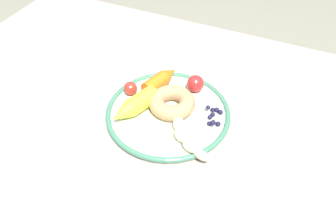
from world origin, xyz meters
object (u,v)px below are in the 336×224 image
Objects in this scene: carrot_yellow at (134,106)px; dining_table at (150,141)px; plate at (168,113)px; banana at (185,134)px; tomato_near at (195,84)px; tomato_mid at (131,88)px; donut at (172,103)px; carrot_orange at (161,80)px; blueberry_pile at (214,116)px.

dining_table is at bearing -157.87° from carrot_yellow.
dining_table is 9.63× the size of carrot_yellow.
dining_table is 0.11m from plate.
plate is at bearing -41.54° from banana.
tomato_near is at bearing -120.00° from dining_table.
plate is at bearing 168.82° from tomato_mid.
banana is 2.96× the size of tomato_near.
tomato_mid reaches higher than banana.
tomato_mid is (0.07, -0.04, 0.12)m from dining_table.
plate is 2.68× the size of donut.
blueberry_pile is at bearing 160.63° from carrot_orange.
dining_table is at bearing 148.19° from tomato_mid.
plate is 0.11m from tomato_mid.
dining_table is 0.18m from tomato_near.
tomato_mid is at bearing 46.69° from carrot_orange.
plate is 8.75× the size of tomato_mid.
carrot_yellow is at bearing 82.26° from carrot_orange.
carrot_yellow is 0.16m from tomato_near.
dining_table is at bearing 98.39° from carrot_orange.
plate is 0.09m from banana.
banana is at bearing 130.95° from carrot_orange.
carrot_orange is at bearing -97.74° from carrot_yellow.
tomato_mid is (0.17, -0.08, 0.00)m from banana.
blueberry_pile is (-0.10, -0.01, -0.01)m from donut.
banana is 0.09m from donut.
plate is at bearing 13.45° from blueberry_pile.
carrot_orange is at bearing -48.33° from donut.
carrot_yellow is at bearing 125.26° from tomato_mid.
carrot_yellow is at bearing 33.96° from donut.
tomato_mid is at bearing -11.18° from plate.
dining_table is 11.65× the size of donut.
donut is at bearing 131.67° from carrot_orange.
plate is at bearing 77.53° from donut.
dining_table is at bearing 18.07° from blueberry_pile.
banana is 0.19m from tomato_mid.
dining_table is 4.35× the size of plate.
plate is 0.10m from tomato_near.
blueberry_pile is 0.21m from tomato_mid.
carrot_orange is 1.81× the size of blueberry_pile.
plate is 2.33× the size of banana.
banana is 3.75× the size of tomato_mid.
tomato_near reaches higher than donut.
carrot_yellow reaches higher than carrot_orange.
blueberry_pile is (-0.14, -0.05, 0.11)m from dining_table.
blueberry_pile is (-0.17, -0.06, -0.01)m from carrot_yellow.
carrot_yellow reaches higher than donut.
tomato_near reaches higher than carrot_orange.
banana is 0.95× the size of carrot_yellow.
donut is 0.10m from blueberry_pile.
banana is (-0.10, 0.04, 0.11)m from dining_table.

